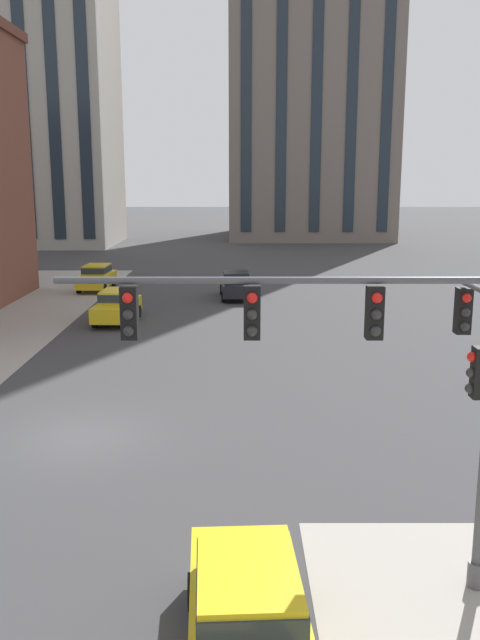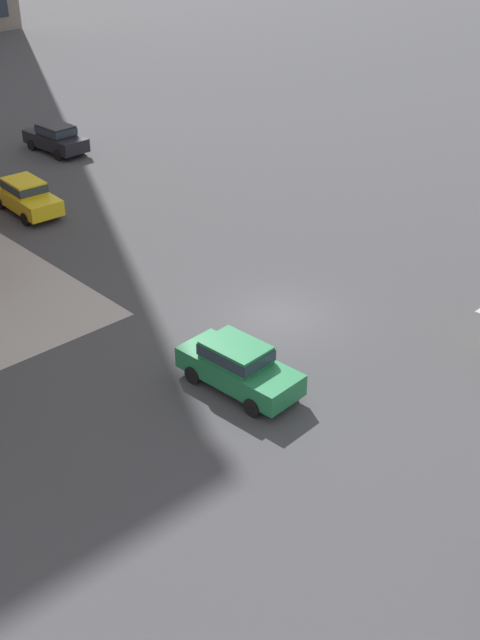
# 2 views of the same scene
# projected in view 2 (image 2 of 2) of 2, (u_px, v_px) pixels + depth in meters

# --- Properties ---
(ground_plane) EXTENTS (320.00, 320.00, 0.00)m
(ground_plane) POSITION_uv_depth(u_px,v_px,m) (278.00, 317.00, 31.68)
(ground_plane) COLOR #38383A
(car_main_northbound_near) EXTENTS (2.09, 4.50, 1.68)m
(car_main_northbound_near) POSITION_uv_depth(u_px,v_px,m) (56.00, 137.00, 48.47)
(car_main_northbound_near) COLOR black
(car_main_northbound_near) RESTS_ON ground
(car_main_southbound_near) EXTENTS (2.06, 4.48, 1.68)m
(car_main_southbound_near) POSITION_uv_depth(u_px,v_px,m) (26.00, 195.00, 40.36)
(car_main_southbound_near) COLOR gold
(car_main_southbound_near) RESTS_ON ground
(car_parked_curb) EXTENTS (2.13, 4.52, 1.68)m
(car_parked_curb) POSITION_uv_depth(u_px,v_px,m) (238.00, 365.00, 27.07)
(car_parked_curb) COLOR #1E6B3D
(car_parked_curb) RESTS_ON ground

